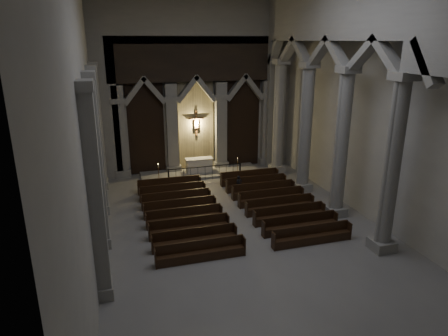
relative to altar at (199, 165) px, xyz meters
name	(u,v)px	position (x,y,z in m)	size (l,w,h in m)	color
room	(254,80)	(0.08, -10.67, 6.95)	(24.00, 24.10, 12.00)	gray
sanctuary_wall	(196,80)	(0.08, 0.87, 5.96)	(14.00, 0.77, 12.00)	gray
right_arcade	(350,70)	(5.58, -9.34, 7.17)	(1.00, 24.00, 12.00)	gray
left_pilasters	(97,155)	(-6.67, -7.17, 3.26)	(0.60, 13.00, 8.03)	gray
sanctuary_step	(201,173)	(0.08, -0.07, -0.58)	(8.50, 2.60, 0.15)	gray
altar	(199,165)	(0.00, 0.00, 0.00)	(1.97, 0.79, 1.00)	silver
altar_rail	(205,171)	(0.08, -1.48, 0.02)	(5.15, 0.09, 1.01)	black
candle_stand_left	(159,179)	(-3.12, -1.66, -0.24)	(0.25, 0.25, 1.51)	#AB7534
candle_stand_right	(238,170)	(2.56, -1.12, -0.31)	(0.21, 0.21, 1.26)	#AB7534
pews	(230,209)	(0.08, -7.36, -0.36)	(9.41, 9.14, 0.90)	black
worshipper	(239,184)	(1.56, -4.45, -0.09)	(0.41, 0.27, 1.12)	black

